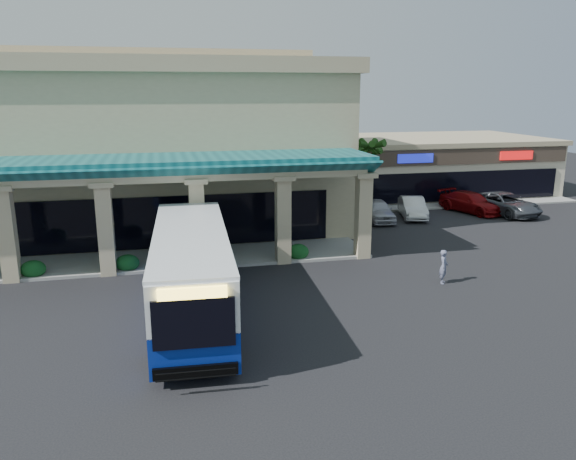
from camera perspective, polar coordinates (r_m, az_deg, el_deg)
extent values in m
plane|color=black|center=(25.24, -1.29, -6.98)|extent=(110.00, 110.00, 0.00)
imported|color=slate|center=(27.95, 15.53, -3.61)|extent=(0.66, 0.72, 1.65)
imported|color=#ADAEB8|center=(40.29, 9.08, 1.99)|extent=(2.25, 4.61, 1.51)
imported|color=silver|center=(41.82, 12.55, 2.25)|extent=(2.72, 4.77, 1.49)
imported|color=maroon|center=(44.76, 18.10, 2.68)|extent=(3.78, 5.64, 1.52)
imported|color=#42464D|center=(44.91, 21.16, 2.52)|extent=(3.69, 6.17, 1.60)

